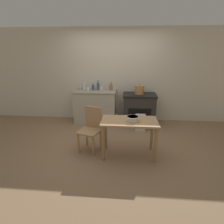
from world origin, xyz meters
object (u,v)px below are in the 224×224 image
Objects in this scene: work_table at (129,127)px; mixing_bowl_large at (133,118)px; bottle_center_left at (107,86)px; bottle_center_right at (84,86)px; stock_pot at (139,90)px; cup_mid_right at (102,89)px; stove at (139,109)px; bottle_center at (80,87)px; bottle_mid_left at (111,87)px; flour_sack at (140,122)px; cup_right at (88,89)px; bottle_far_left at (93,87)px; chair at (91,128)px; bottle_left at (98,86)px.

mixing_bowl_large is at bearing -24.62° from work_table.
bottle_center_left is 0.88× the size of bottle_center_right.
cup_mid_right is at bearing -178.22° from stock_pot.
mixing_bowl_large is at bearing -98.05° from stove.
cup_mid_right is (0.65, -0.26, -0.02)m from bottle_center.
bottle_center is at bearing -179.90° from bottle_center_left.
bottle_mid_left is 0.91× the size of bottle_center_right.
flour_sack is 1.67m from cup_right.
bottle_center_right reaches higher than work_table.
stove is 0.54m from stock_pot.
work_table is at bearing -60.47° from bottle_far_left.
bottle_center_left is at bearing 109.27° from mixing_bowl_large.
cup_right is (-0.62, -0.13, -0.05)m from bottle_mid_left.
cup_right is at bearing -179.52° from stove.
bottle_center is (-1.38, 1.86, 0.38)m from work_table.
cup_right is at bearing 176.77° from cup_mid_right.
stock_pot is at bearing 71.56° from chair.
bottle_center_left is 0.78m from bottle_center.
stove is 1.66m from bottle_center_right.
stock_pot is 1.39m from cup_right.
stove is 1.09m from bottle_center_left.
bottle_center_right reaches higher than stove.
chair is (-0.76, 0.18, -0.13)m from work_table.
work_table is 0.19m from mixing_bowl_large.
mixing_bowl_large is at bearing -70.73° from bottle_center_left.
bottle_left reaches higher than work_table.
stove is 4.02× the size of bottle_center_left.
flour_sack is at bearing -18.04° from cup_right.
mixing_bowl_large is at bearing -64.14° from cup_mid_right.
cup_mid_right reaches higher than work_table.
work_table is at bearing 155.38° from mixing_bowl_large.
work_table is 1.27m from flour_sack.
bottle_left is (-1.16, 0.62, 0.80)m from flour_sack.
bottle_mid_left is 0.64m from cup_right.
chair is 3.89× the size of bottle_mid_left.
flour_sack is (0.02, -0.48, -0.21)m from stove.
work_table is at bearing -55.66° from cup_right.
bottle_center is at bearing 157.56° from flour_sack.
bottle_center_left is (0.16, 1.69, 0.52)m from chair.
mixing_bowl_large is 2.04m from cup_right.
flour_sack is at bearing -22.44° from bottle_center.
bottle_far_left is 0.40m from bottle_center.
mixing_bowl_large is 1.88m from bottle_mid_left.
flour_sack is at bearing -27.91° from bottle_left.
stove is 1.72m from mixing_bowl_large.
bottle_center is (-1.44, 1.89, 0.20)m from mixing_bowl_large.
bottle_center_right reaches higher than mixing_bowl_large.
work_table is 4.69× the size of mixing_bowl_large.
cup_right is at bearing -155.28° from bottle_center_left.
cup_right is (-0.26, -0.15, -0.06)m from bottle_left.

